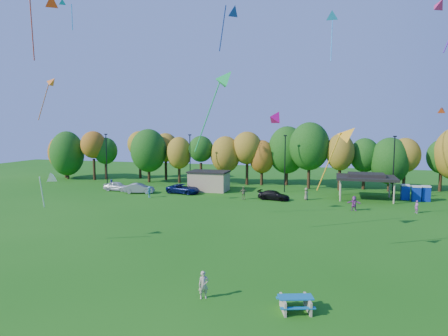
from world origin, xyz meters
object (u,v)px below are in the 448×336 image
(porta_potties, at_px, (416,193))
(car_d, at_px, (274,195))
(picnic_table, at_px, (295,303))
(kite_flyer, at_px, (204,285))
(car_b, at_px, (139,188))
(car_a, at_px, (117,186))
(car_c, at_px, (183,189))

(porta_potties, bearing_deg, car_d, -165.92)
(picnic_table, bearing_deg, kite_flyer, 160.38)
(car_b, height_order, car_d, car_b)
(porta_potties, xyz_separation_m, car_a, (-45.19, -3.91, -0.35))
(porta_potties, xyz_separation_m, car_b, (-40.61, -5.02, -0.33))
(porta_potties, height_order, car_d, porta_potties)
(picnic_table, distance_m, kite_flyer, 5.65)
(picnic_table, height_order, car_a, car_a)
(porta_potties, xyz_separation_m, picnic_table, (-13.06, -38.65, -0.60))
(porta_potties, bearing_deg, car_a, -175.05)
(porta_potties, height_order, car_b, porta_potties)
(car_d, bearing_deg, kite_flyer, -169.17)
(car_a, bearing_deg, car_c, -85.05)
(kite_flyer, height_order, car_c, kite_flyer)
(porta_potties, bearing_deg, car_c, -174.22)
(car_a, relative_size, car_d, 0.97)
(kite_flyer, xyz_separation_m, car_a, (-26.49, 34.57, -0.11))
(car_d, bearing_deg, car_b, 99.99)
(picnic_table, relative_size, car_a, 0.55)
(kite_flyer, relative_size, car_b, 0.37)
(car_b, bearing_deg, car_c, -90.37)
(car_a, xyz_separation_m, car_d, (25.76, -0.96, -0.09))
(porta_potties, relative_size, car_b, 0.81)
(picnic_table, relative_size, car_c, 0.45)
(porta_potties, distance_m, car_d, 20.03)
(porta_potties, bearing_deg, picnic_table, -108.67)
(car_a, relative_size, car_c, 0.83)
(porta_potties, height_order, car_a, porta_potties)
(picnic_table, xyz_separation_m, car_d, (-6.37, 33.77, 0.16))
(car_b, bearing_deg, car_d, -103.25)
(picnic_table, xyz_separation_m, car_c, (-20.79, 35.22, 0.24))
(porta_potties, distance_m, car_a, 45.36)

